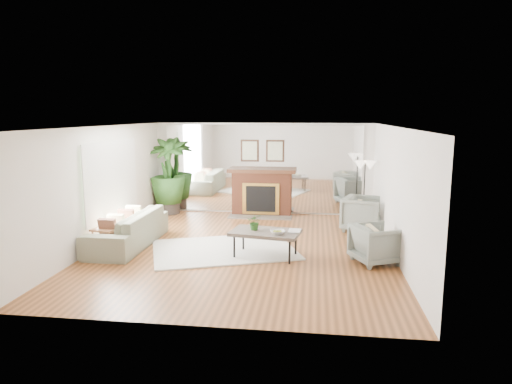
# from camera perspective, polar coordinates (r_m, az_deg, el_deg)

# --- Properties ---
(ground) EXTENTS (7.00, 7.00, 0.00)m
(ground) POSITION_cam_1_polar(r_m,az_deg,el_deg) (9.47, -1.64, -7.12)
(ground) COLOR brown
(ground) RESTS_ON ground
(wall_left) EXTENTS (0.02, 7.00, 2.50)m
(wall_left) POSITION_cam_1_polar(r_m,az_deg,el_deg) (10.10, -18.68, 0.70)
(wall_left) COLOR white
(wall_left) RESTS_ON ground
(wall_right) EXTENTS (0.02, 7.00, 2.50)m
(wall_right) POSITION_cam_1_polar(r_m,az_deg,el_deg) (9.20, 17.04, -0.05)
(wall_right) COLOR white
(wall_right) RESTS_ON ground
(wall_back) EXTENTS (6.00, 0.02, 2.50)m
(wall_back) POSITION_cam_1_polar(r_m,az_deg,el_deg) (12.61, 0.84, 2.93)
(wall_back) COLOR white
(wall_back) RESTS_ON ground
(mirror_panel) EXTENTS (5.40, 0.04, 2.40)m
(mirror_panel) POSITION_cam_1_polar(r_m,az_deg,el_deg) (12.59, 0.83, 2.92)
(mirror_panel) COLOR silver
(mirror_panel) RESTS_ON wall_back
(window_panel) EXTENTS (0.04, 2.40, 1.50)m
(window_panel) POSITION_cam_1_polar(r_m,az_deg,el_deg) (10.43, -17.60, 1.59)
(window_panel) COLOR #B2E09E
(window_panel) RESTS_ON wall_left
(fireplace) EXTENTS (1.85, 0.83, 2.05)m
(fireplace) POSITION_cam_1_polar(r_m,az_deg,el_deg) (12.47, 0.71, 0.11)
(fireplace) COLOR brown
(fireplace) RESTS_ON ground
(area_rug) EXTENTS (3.34, 2.87, 0.03)m
(area_rug) POSITION_cam_1_polar(r_m,az_deg,el_deg) (9.40, -4.04, -7.18)
(area_rug) COLOR silver
(area_rug) RESTS_ON ground
(coffee_table) EXTENTS (1.41, 0.97, 0.52)m
(coffee_table) POSITION_cam_1_polar(r_m,az_deg,el_deg) (8.82, 1.18, -5.17)
(coffee_table) COLOR #655B50
(coffee_table) RESTS_ON ground
(sofa) EXTENTS (0.97, 2.45, 0.71)m
(sofa) POSITION_cam_1_polar(r_m,az_deg,el_deg) (9.99, -15.76, -4.47)
(sofa) COLOR gray
(sofa) RESTS_ON ground
(armchair_back) EXTENTS (1.15, 1.13, 0.83)m
(armchair_back) POSITION_cam_1_polar(r_m,az_deg,el_deg) (11.09, 13.29, -2.66)
(armchair_back) COLOR gray
(armchair_back) RESTS_ON ground
(armchair_front) EXTENTS (1.05, 1.04, 0.73)m
(armchair_front) POSITION_cam_1_polar(r_m,az_deg,el_deg) (8.81, 14.81, -6.28)
(armchair_front) COLOR gray
(armchair_front) RESTS_ON ground
(side_table) EXTENTS (0.55, 0.55, 0.53)m
(side_table) POSITION_cam_1_polar(r_m,az_deg,el_deg) (9.50, -18.17, -4.79)
(side_table) COLOR #97613C
(side_table) RESTS_ON ground
(potted_ficus) EXTENTS (1.07, 1.07, 2.11)m
(potted_ficus) POSITION_cam_1_polar(r_m,az_deg,el_deg) (12.81, -10.98, 2.30)
(potted_ficus) COLOR black
(potted_ficus) RESTS_ON ground
(floor_lamp) EXTENTS (0.52, 0.29, 1.61)m
(floor_lamp) POSITION_cam_1_polar(r_m,az_deg,el_deg) (11.52, 13.46, 2.64)
(floor_lamp) COLOR black
(floor_lamp) RESTS_ON ground
(tabletop_plant) EXTENTS (0.31, 0.27, 0.32)m
(tabletop_plant) POSITION_cam_1_polar(r_m,az_deg,el_deg) (8.85, -0.14, -3.76)
(tabletop_plant) COLOR #2B5A21
(tabletop_plant) RESTS_ON coffee_table
(fruit_bowl) EXTENTS (0.35, 0.35, 0.07)m
(fruit_bowl) POSITION_cam_1_polar(r_m,az_deg,el_deg) (8.60, 2.70, -5.03)
(fruit_bowl) COLOR #97613C
(fruit_bowl) RESTS_ON coffee_table
(book) EXTENTS (0.25, 0.33, 0.02)m
(book) POSITION_cam_1_polar(r_m,az_deg,el_deg) (8.80, 4.07, -4.85)
(book) COLOR #97613C
(book) RESTS_ON coffee_table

